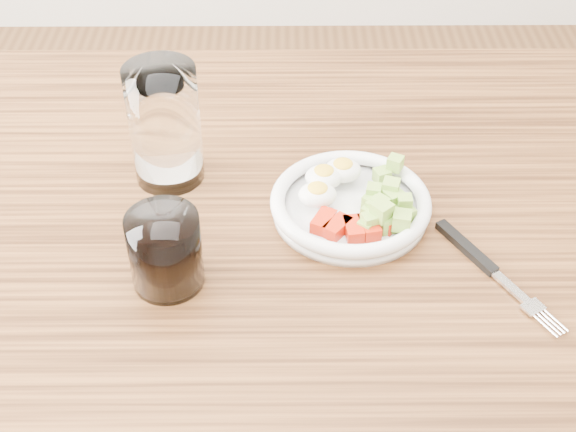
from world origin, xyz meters
name	(u,v)px	position (x,y,z in m)	size (l,w,h in m)	color
dining_table	(296,300)	(0.00, 0.00, 0.67)	(1.50, 0.90, 0.77)	brown
bowl	(351,203)	(0.07, 0.05, 0.79)	(0.19, 0.19, 0.05)	white
fork	(482,261)	(0.21, -0.04, 0.77)	(0.11, 0.18, 0.01)	black
water_glass	(165,125)	(-0.16, 0.13, 0.85)	(0.09, 0.09, 0.16)	white
coffee_glass	(165,251)	(-0.14, -0.06, 0.81)	(0.08, 0.08, 0.09)	white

